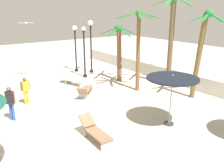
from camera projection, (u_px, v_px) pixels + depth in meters
The scene contains 16 objects.
ground_plane at pixel (51, 127), 10.70m from camera, with size 56.00×56.00×0.00m, color beige.
boundary_wall at pixel (188, 80), 16.01m from camera, with size 25.20×0.30×0.96m, color silver.
patio_umbrella_0 at pixel (172, 81), 10.30m from camera, with size 2.28×2.28×2.39m.
palm_tree_0 at pixel (172, 32), 15.44m from camera, with size 2.63×2.75×6.03m.
palm_tree_1 at pixel (201, 46), 13.18m from camera, with size 1.99×2.12×5.10m.
palm_tree_2 at pixel (119, 46), 16.88m from camera, with size 2.67×2.81×4.05m.
palm_tree_3 at pixel (138, 38), 14.56m from camera, with size 2.88×2.88×5.05m.
lamp_post_0 at pixel (91, 38), 18.98m from camera, with size 0.44×0.44×4.24m.
lamp_post_1 at pixel (75, 42), 19.45m from camera, with size 0.41×0.41×3.81m.
lamp_post_3 at pixel (84, 49), 17.83m from camera, with size 0.33×0.33×3.85m.
lounge_chair_0 at pixel (85, 90), 14.37m from camera, with size 1.75×1.70×0.84m.
lounge_chair_1 at pixel (95, 131), 9.57m from camera, with size 1.89×0.58×0.84m.
lounge_chair_2 at pixel (72, 79), 16.60m from camera, with size 1.93×1.20×0.83m.
guest_1 at pixel (25, 88), 13.03m from camera, with size 0.32×0.55×1.54m.
guest_2 at pixel (10, 100), 11.05m from camera, with size 0.47×0.41×1.68m.
seagull_1 at pixel (26, 23), 16.58m from camera, with size 0.38×1.07×0.14m.
Camera 1 is at (9.41, -3.39, 5.11)m, focal length 37.97 mm.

